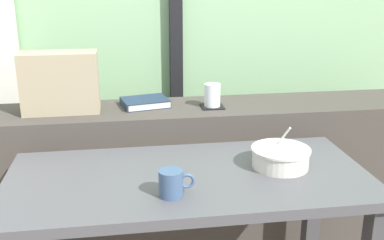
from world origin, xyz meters
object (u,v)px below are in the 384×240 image
throw_pillow (60,83)px  ceramic_mug (172,183)px  soup_bowl (280,157)px  closed_book (145,102)px  coaster_square (212,107)px  breakfast_table (189,205)px  juice_glass (212,96)px

throw_pillow → ceramic_mug: (0.40, -0.69, -0.17)m
soup_bowl → ceramic_mug: size_ratio=1.85×
closed_book → soup_bowl: bearing=-51.3°
soup_bowl → closed_book: bearing=128.7°
soup_bowl → ceramic_mug: bearing=-157.9°
closed_book → soup_bowl: 0.72m
throw_pillow → ceramic_mug: size_ratio=2.83×
coaster_square → throw_pillow: throw_pillow is taller
breakfast_table → juice_glass: 0.60m
breakfast_table → soup_bowl: bearing=3.3°
ceramic_mug → closed_book: bearing=93.5°
coaster_square → throw_pillow: (-0.66, 0.03, 0.13)m
breakfast_table → coaster_square: bearing=70.7°
ceramic_mug → breakfast_table: bearing=63.2°
breakfast_table → juice_glass: (0.18, 0.52, 0.25)m
throw_pillow → soup_bowl: 0.98m
throw_pillow → soup_bowl: (0.81, -0.52, -0.18)m
juice_glass → closed_book: 0.31m
closed_book → throw_pillow: bearing=-173.7°
coaster_square → closed_book: (-0.30, 0.07, 0.01)m
closed_book → ceramic_mug: closed_book is taller
coaster_square → closed_book: closed_book is taller
closed_book → ceramic_mug: size_ratio=2.03×
breakfast_table → ceramic_mug: ceramic_mug is taller
closed_book → throw_pillow: (-0.36, -0.04, 0.11)m
coaster_square → juice_glass: juice_glass is taller
throw_pillow → closed_book: bearing=6.3°
juice_glass → throw_pillow: size_ratio=0.32×
breakfast_table → closed_book: closed_book is taller
ceramic_mug → throw_pillow: bearing=120.3°
coaster_square → closed_book: bearing=167.6°
throw_pillow → breakfast_table: bearing=-48.8°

